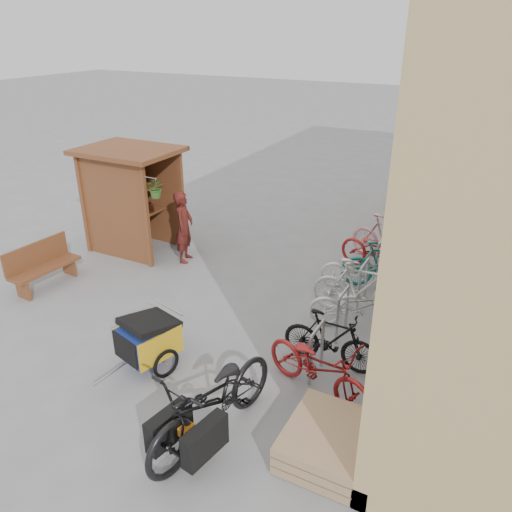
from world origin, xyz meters
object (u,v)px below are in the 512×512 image
at_px(kiosk, 128,185).
at_px(bike_1, 330,340).
at_px(pallet_stack, 328,442).
at_px(bike_2, 358,306).
at_px(bike_7, 387,240).
at_px(bike_6, 379,251).
at_px(shopping_carts, 439,213).
at_px(cargo_bike, 213,402).
at_px(bike_0, 319,367).
at_px(child_trailer, 148,338).
at_px(bench, 42,264).
at_px(person_kiosk, 184,227).
at_px(bike_4, 361,271).
at_px(bike_3, 361,288).
at_px(bike_5, 384,265).

relative_size(kiosk, bike_1, 1.61).
distance_m(pallet_stack, bike_2, 2.99).
bearing_deg(kiosk, bike_7, 19.47).
relative_size(kiosk, bike_6, 1.38).
bearing_deg(shopping_carts, cargo_bike, -99.39).
bearing_deg(bike_6, bike_0, -163.63).
relative_size(pallet_stack, cargo_bike, 0.51).
distance_m(bike_1, bike_2, 1.20).
height_order(cargo_bike, bike_6, cargo_bike).
xyz_separation_m(child_trailer, bike_2, (2.58, 2.49, -0.04)).
xyz_separation_m(pallet_stack, bench, (-6.68, 1.55, 0.26)).
distance_m(pallet_stack, bike_0, 1.16).
height_order(child_trailer, bike_6, bike_6).
bearing_deg(cargo_bike, person_kiosk, 138.47).
relative_size(child_trailer, person_kiosk, 0.94).
height_order(cargo_bike, person_kiosk, person_kiosk).
distance_m(kiosk, bike_2, 5.93).
bearing_deg(pallet_stack, bike_7, 97.38).
bearing_deg(shopping_carts, bike_1, -95.48).
bearing_deg(bike_4, shopping_carts, -26.57).
bearing_deg(person_kiosk, pallet_stack, -145.62).
height_order(bench, bike_1, bike_1).
distance_m(kiosk, child_trailer, 4.79).
relative_size(child_trailer, bike_4, 0.94).
relative_size(pallet_stack, bench, 0.81).
relative_size(kiosk, bike_0, 1.36).
bearing_deg(cargo_bike, bike_0, 68.18).
bearing_deg(bike_2, bike_6, -10.50).
distance_m(bike_3, bike_5, 1.20).
bearing_deg(bike_1, bench, 92.05).
bearing_deg(bike_4, kiosk, 81.95).
bearing_deg(bike_1, bike_0, -173.04).
bearing_deg(bike_2, bike_7, -12.31).
relative_size(bike_1, bike_6, 0.86).
bearing_deg(bike_6, kiosk, 117.58).
xyz_separation_m(person_kiosk, bike_0, (4.28, -2.87, -0.33)).
bearing_deg(bike_2, bench, 85.83).
distance_m(shopping_carts, bike_4, 3.78).
relative_size(person_kiosk, bike_4, 1.00).
height_order(child_trailer, bike_0, bike_0).
bearing_deg(bike_2, cargo_bike, 148.61).
height_order(pallet_stack, cargo_bike, cargo_bike).
distance_m(bench, cargo_bike, 5.64).
height_order(cargo_bike, bike_2, cargo_bike).
relative_size(child_trailer, bike_5, 0.91).
xyz_separation_m(person_kiosk, bike_1, (4.20, -2.13, -0.34)).
xyz_separation_m(child_trailer, person_kiosk, (-1.69, 3.42, 0.32)).
distance_m(shopping_carts, person_kiosk, 6.34).
height_order(pallet_stack, bike_1, bike_1).
distance_m(bike_1, bike_5, 2.87).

